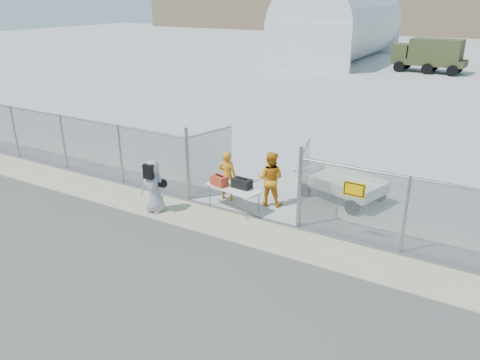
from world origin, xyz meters
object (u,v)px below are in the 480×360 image
Objects in this scene: visitor at (154,186)px; utility_trailer at (342,187)px; security_worker_right at (270,179)px; folding_table at (234,198)px; security_worker_left at (227,176)px.

utility_trailer is at bearing 34.05° from visitor.
folding_table is at bearing 37.38° from security_worker_right.
visitor is at bearing -123.49° from utility_trailer.
utility_trailer is at bearing 55.08° from folding_table.
visitor reaches higher than folding_table.
security_worker_right is at bearing 33.02° from visitor.
security_worker_right is (0.84, 0.92, 0.53)m from folding_table.
visitor is (-2.10, -1.41, 0.47)m from folding_table.
visitor is at bearing -134.18° from folding_table.
utility_trailer reaches higher than folding_table.
folding_table is at bearing 126.88° from security_worker_left.
folding_table is at bearing -119.75° from utility_trailer.
visitor reaches higher than security_worker_left.
visitor is (-1.51, -1.97, 0.01)m from security_worker_left.
security_worker_left is 0.99× the size of visitor.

